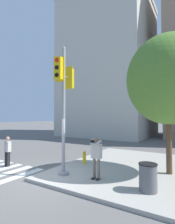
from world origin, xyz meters
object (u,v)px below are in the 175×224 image
(pedestrian_distant, at_px, (8,151))
(trash_bin, at_px, (148,177))
(person_photographer, at_px, (96,154))
(traffic_signal_pole, at_px, (64,95))
(fire_hydrant, at_px, (84,157))
(street_tree, at_px, (168,80))

(pedestrian_distant, xyz_separation_m, trash_bin, (7.05, 0.36, -0.23))
(pedestrian_distant, bearing_deg, person_photographer, 5.41)
(traffic_signal_pole, xyz_separation_m, pedestrian_distant, (-3.62, -0.21, -2.69))
(traffic_signal_pole, height_order, pedestrian_distant, traffic_signal_pole)
(fire_hydrant, bearing_deg, person_photographer, -45.85)
(street_tree, distance_m, fire_hydrant, 5.53)
(person_photographer, xyz_separation_m, street_tree, (2.37, 2.22, 3.10))
(traffic_signal_pole, distance_m, trash_bin, 4.51)
(pedestrian_distant, height_order, trash_bin, pedestrian_distant)
(traffic_signal_pole, xyz_separation_m, street_tree, (3.81, 2.49, 0.70))
(traffic_signal_pole, bearing_deg, street_tree, 33.23)
(fire_hydrant, bearing_deg, traffic_signal_pole, -83.50)
(street_tree, relative_size, trash_bin, 6.66)
(fire_hydrant, xyz_separation_m, trash_bin, (3.66, -1.82, 0.13))
(traffic_signal_pole, bearing_deg, person_photographer, 10.68)
(fire_hydrant, bearing_deg, trash_bin, -26.45)
(fire_hydrant, bearing_deg, street_tree, 7.27)
(street_tree, bearing_deg, fire_hydrant, -172.73)
(person_photographer, height_order, trash_bin, person_photographer)
(street_tree, relative_size, fire_hydrant, 9.25)
(traffic_signal_pole, relative_size, person_photographer, 3.38)
(traffic_signal_pole, relative_size, fire_hydrant, 8.40)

